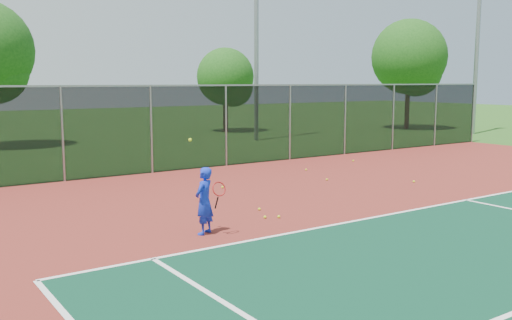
{
  "coord_description": "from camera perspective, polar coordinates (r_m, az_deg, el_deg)",
  "views": [
    {
      "loc": [
        -11.0,
        -6.14,
        3.17
      ],
      "look_at": [
        -3.41,
        5.0,
        1.3
      ],
      "focal_mm": 40.0,
      "sensor_mm": 36.0,
      "label": 1
    }
  ],
  "objects": [
    {
      "name": "court_apron",
      "position": [
        14.05,
        18.82,
        -5.53
      ],
      "size": [
        30.0,
        20.0,
        0.02
      ],
      "primitive_type": "cube",
      "color": "maroon",
      "rests_on": "ground"
    },
    {
      "name": "fence_back",
      "position": [
        21.28,
        -3.02,
        3.55
      ],
      "size": [
        30.0,
        0.06,
        3.03
      ],
      "color": "black",
      "rests_on": "court_apron"
    },
    {
      "name": "tennis_player",
      "position": [
        11.82,
        -5.19,
        -4.07
      ],
      "size": [
        0.61,
        0.69,
        2.01
      ],
      "color": "#152DC9",
      "rests_on": "court_apron"
    },
    {
      "name": "practice_ball_1",
      "position": [
        13.27,
        2.29,
        -5.68
      ],
      "size": [
        0.07,
        0.07,
        0.07
      ],
      "primitive_type": "sphere",
      "color": "#D2EF1B",
      "rests_on": "court_apron"
    },
    {
      "name": "practice_ball_2",
      "position": [
        18.51,
        15.51,
        -2.08
      ],
      "size": [
        0.07,
        0.07,
        0.07
      ],
      "primitive_type": "sphere",
      "color": "#D2EF1B",
      "rests_on": "court_apron"
    },
    {
      "name": "practice_ball_3",
      "position": [
        14.03,
        0.33,
        -4.93
      ],
      "size": [
        0.07,
        0.07,
        0.07
      ],
      "primitive_type": "sphere",
      "color": "#D2EF1B",
      "rests_on": "court_apron"
    },
    {
      "name": "practice_ball_4",
      "position": [
        13.23,
        0.9,
        -5.72
      ],
      "size": [
        0.07,
        0.07,
        0.07
      ],
      "primitive_type": "sphere",
      "color": "#D2EF1B",
      "rests_on": "court_apron"
    },
    {
      "name": "practice_ball_5",
      "position": [
        20.29,
        5.03,
        -0.97
      ],
      "size": [
        0.07,
        0.07,
        0.07
      ],
      "primitive_type": "sphere",
      "color": "#D2EF1B",
      "rests_on": "court_apron"
    },
    {
      "name": "practice_ball_6",
      "position": [
        18.35,
        7.1,
        -1.94
      ],
      "size": [
        0.07,
        0.07,
        0.07
      ],
      "primitive_type": "sphere",
      "color": "#D2EF1B",
      "rests_on": "court_apron"
    },
    {
      "name": "practice_ball_7",
      "position": [
        16.92,
        -3.38,
        -2.73
      ],
      "size": [
        0.07,
        0.07,
        0.07
      ],
      "primitive_type": "sphere",
      "color": "#D2EF1B",
      "rests_on": "court_apron"
    },
    {
      "name": "practice_ball_8",
      "position": [
        22.82,
        9.69,
        -0.07
      ],
      "size": [
        0.07,
        0.07,
        0.07
      ],
      "primitive_type": "sphere",
      "color": "#D2EF1B",
      "rests_on": "court_apron"
    },
    {
      "name": "floodlight_n",
      "position": [
        30.93,
        0.03,
        15.66
      ],
      "size": [
        0.9,
        0.4,
        13.13
      ],
      "color": "gray",
      "rests_on": "ground"
    },
    {
      "name": "floodlight_ne",
      "position": [
        37.07,
        21.41,
        13.83
      ],
      "size": [
        0.9,
        0.4,
        13.13
      ],
      "color": "gray",
      "rests_on": "ground"
    },
    {
      "name": "tree_back_mid",
      "position": [
        36.0,
        -2.9,
        8.07
      ],
      "size": [
        3.57,
        3.57,
        5.25
      ],
      "color": "#372114",
      "rests_on": "ground"
    },
    {
      "name": "tree_back_right",
      "position": [
        39.34,
        15.21,
        9.6
      ],
      "size": [
        4.91,
        4.91,
        7.22
      ],
      "color": "#372114",
      "rests_on": "ground"
    }
  ]
}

